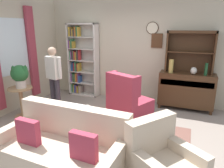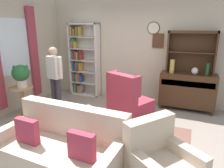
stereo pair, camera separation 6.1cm
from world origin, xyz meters
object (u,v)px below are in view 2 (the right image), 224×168
Objects in this scene: couch_floral at (62,150)px; book_stack at (89,120)px; wingback_chair at (128,102)px; plant_stand at (22,99)px; bookshelf at (82,60)px; armchair_floral at (161,168)px; bottle_wine at (207,70)px; coffee_table at (85,125)px; vase_round at (195,71)px; person_reading at (55,75)px; potted_plant_large at (21,74)px; sideboard_hutch at (192,46)px; vase_tall at (172,66)px; sideboard at (187,90)px.

book_stack is (0.04, 0.73, 0.14)m from couch_floral.
plant_stand is at bearing -159.27° from wingback_chair.
bookshelf is 1.14× the size of couch_floral.
couch_floral is 1.38m from armchair_floral.
bottle_wine is at bearing 25.10° from plant_stand.
plant_stand is at bearing 163.19° from armchair_floral.
bookshelf is 2.62× the size of coffee_table.
vase_round is 0.11× the size of person_reading.
vase_round is 0.33× the size of potted_plant_large.
bookshelf is 1.37m from person_reading.
person_reading is at bearing 144.72° from book_stack.
bookshelf is 2.00m from potted_plant_large.
armchair_floral is 3.46m from potted_plant_large.
wingback_chair is (-1.19, -1.14, -1.18)m from sideboard_hutch.
potted_plant_large is (-3.24, 0.99, 0.71)m from armchair_floral.
sideboard_hutch is 5.30× the size of book_stack.
vase_round reaches higher than coffee_table.
coffee_table is (-1.16, -2.25, -0.73)m from vase_tall.
bottle_wine reaches higher than armchair_floral.
person_reading is 7.51× the size of book_stack.
sideboard is 3.41m from couch_floral.
armchair_floral is (1.36, 0.19, -0.02)m from couch_floral.
couch_floral is (-1.12, -2.98, -0.77)m from vase_tall.
vase_tall is 0.30× the size of armchair_floral.
couch_floral is 2.32m from potted_plant_large.
book_stack is (1.91, -0.45, -0.55)m from potted_plant_large.
plant_stand is at bearing -149.90° from sideboard_hutch.
book_stack is at bearing -35.28° from person_reading.
bottle_wine is 2.97m from book_stack.
vase_round is 0.09× the size of couch_floral.
armchair_floral reaches higher than coffee_table.
vase_tall reaches higher than vase_round.
book_stack is at bearing 87.16° from couch_floral.
person_reading is (-1.75, -0.25, 0.52)m from wingback_chair.
person_reading is (-2.94, -1.28, 0.40)m from sideboard.
plant_stand is at bearing 148.37° from couch_floral.
coffee_table is at bearing 93.37° from couch_floral.
bottle_wine is 0.28× the size of wingback_chair.
wingback_chair is 1.33m from book_stack.
sideboard_hutch is 3.79× the size of bottle_wine.
wingback_chair reaches higher than plant_stand.
book_stack is (-1.60, -2.26, -0.55)m from vase_round.
coffee_table is (-1.55, -2.33, -0.16)m from sideboard.
wingback_chair is 1.35m from coffee_table.
sideboard_hutch is 2.17× the size of potted_plant_large.
sideboard is (2.98, -0.08, -0.53)m from bookshelf.
potted_plant_large is 2.04m from book_stack.
wingback_chair is 2.39m from plant_stand.
sideboard is 1.06m from sideboard_hutch.
bottle_wine is 1.96m from wingback_chair.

